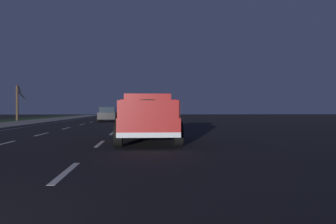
{
  "coord_description": "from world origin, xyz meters",
  "views": [
    {
      "loc": [
        -2.76,
        -3.19,
        1.22
      ],
      "look_at": [
        9.65,
        -4.21,
        1.16
      ],
      "focal_mm": 37.08,
      "sensor_mm": 36.0,
      "label": 1
    }
  ],
  "objects_px": {
    "pickup_truck": "(148,116)",
    "sedan_black": "(108,114)",
    "sedan_blue": "(145,115)",
    "bare_tree_far": "(17,102)"
  },
  "relations": [
    {
      "from": "pickup_truck",
      "to": "sedan_black",
      "type": "relative_size",
      "value": 1.23
    },
    {
      "from": "sedan_black",
      "to": "sedan_blue",
      "type": "bearing_deg",
      "value": -125.93
    },
    {
      "from": "bare_tree_far",
      "to": "sedan_blue",
      "type": "bearing_deg",
      "value": -117.65
    },
    {
      "from": "pickup_truck",
      "to": "sedan_black",
      "type": "distance_m",
      "value": 24.26
    },
    {
      "from": "sedan_black",
      "to": "bare_tree_far",
      "type": "relative_size",
      "value": 0.99
    },
    {
      "from": "sedan_blue",
      "to": "sedan_black",
      "type": "relative_size",
      "value": 1.01
    },
    {
      "from": "sedan_blue",
      "to": "bare_tree_far",
      "type": "relative_size",
      "value": 1.0
    },
    {
      "from": "sedan_blue",
      "to": "bare_tree_far",
      "type": "bearing_deg",
      "value": 62.35
    },
    {
      "from": "pickup_truck",
      "to": "sedan_blue",
      "type": "xyz_separation_m",
      "value": [
        21.17,
        -0.21,
        -0.2
      ]
    },
    {
      "from": "sedan_blue",
      "to": "sedan_black",
      "type": "height_order",
      "value": "same"
    }
  ]
}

